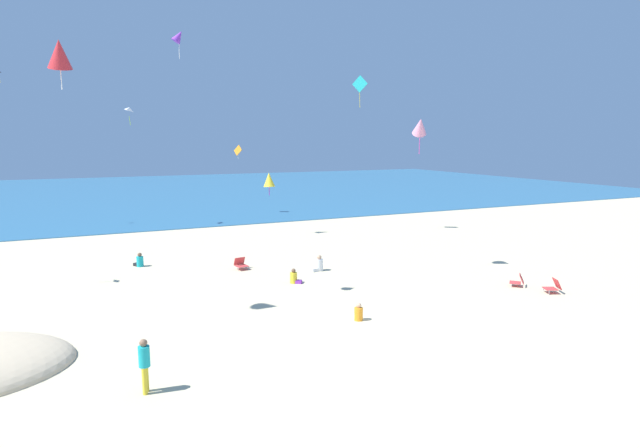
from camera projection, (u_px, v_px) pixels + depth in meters
name	position (u px, v px, depth m)	size (l,w,h in m)	color
ground_plane	(283.00, 270.00, 26.33)	(120.00, 120.00, 0.00)	beige
ocean_water	(159.00, 192.00, 66.33)	(120.00, 60.00, 0.05)	teal
beach_chair_far_right	(241.00, 264.00, 26.54)	(0.67, 0.74, 0.60)	#D13D3D
beach_chair_far_left	(553.00, 286.00, 22.39)	(0.82, 0.75, 0.65)	#D13D3D
beach_chair_mid_beach	(518.00, 281.00, 23.39)	(0.79, 0.79, 0.59)	#D13D3D
person_0	(318.00, 265.00, 26.23)	(0.68, 0.43, 0.81)	white
person_2	(358.00, 314.00, 19.04)	(0.42, 0.59, 0.66)	orange
person_3	(140.00, 261.00, 27.13)	(0.58, 0.66, 0.74)	#19ADB2
person_4	(144.00, 362.00, 13.45)	(0.37, 0.37, 1.48)	yellow
person_5	(294.00, 278.00, 23.97)	(0.61, 0.55, 0.69)	yellow
kite_yellow	(269.00, 180.00, 21.25)	(0.61, 0.63, 0.94)	yellow
kite_red	(59.00, 54.00, 17.05)	(0.83, 1.03, 1.69)	red
kite_white	(130.00, 109.00, 37.74)	(0.82, 0.90, 1.37)	white
kite_teal	(360.00, 84.00, 35.41)	(0.71, 0.96, 2.17)	#1EADAD
kite_orange	(238.00, 150.00, 45.41)	(0.48, 0.92, 1.24)	orange
kite_purple	(179.00, 36.00, 32.27)	(1.00, 0.75, 1.83)	purple
kite_pink	(420.00, 126.00, 25.12)	(1.09, 1.25, 1.88)	pink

